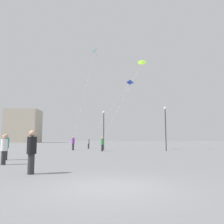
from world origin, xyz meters
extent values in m
plane|color=slate|center=(0.00, 0.00, 0.00)|extent=(300.00, 300.00, 0.00)
cylinder|color=#2D2D33|center=(-7.46, 8.89, 0.42)|extent=(0.27, 0.27, 0.83)
cylinder|color=teal|center=(-7.46, 8.89, 1.20)|extent=(0.40, 0.40, 0.72)
sphere|color=tan|center=(-7.46, 8.89, 1.69)|extent=(0.27, 0.27, 0.27)
cylinder|color=#2D2D33|center=(-3.64, 27.38, 0.37)|extent=(0.24, 0.24, 0.75)
cylinder|color=gray|center=(-3.64, 27.38, 1.07)|extent=(0.36, 0.36, 0.65)
sphere|color=tan|center=(-3.64, 27.38, 1.52)|extent=(0.24, 0.24, 0.24)
cylinder|color=#2D2D33|center=(-5.21, 22.92, 0.41)|extent=(0.27, 0.27, 0.82)
cylinder|color=purple|center=(-5.21, 22.92, 1.18)|extent=(0.39, 0.39, 0.72)
sphere|color=tan|center=(-5.21, 22.92, 1.67)|extent=(0.27, 0.27, 0.27)
cylinder|color=#2D2D33|center=(-1.20, 20.21, 0.39)|extent=(0.26, 0.26, 0.78)
cylinder|color=#388C47|center=(-1.20, 20.21, 1.12)|extent=(0.37, 0.37, 0.68)
sphere|color=tan|center=(-1.20, 20.21, 1.59)|extent=(0.26, 0.26, 0.26)
cylinder|color=#2D2D33|center=(-6.19, 6.01, 0.39)|extent=(0.26, 0.26, 0.78)
cylinder|color=white|center=(-6.19, 6.01, 1.12)|extent=(0.37, 0.37, 0.68)
sphere|color=tan|center=(-6.19, 6.01, 1.59)|extent=(0.26, 0.26, 0.26)
cylinder|color=#2D2D33|center=(-3.34, 2.57, 0.42)|extent=(0.27, 0.27, 0.84)
cylinder|color=black|center=(-3.34, 2.57, 1.21)|extent=(0.40, 0.40, 0.73)
sphere|color=tan|center=(-3.34, 2.57, 1.71)|extent=(0.27, 0.27, 0.27)
pyramid|color=#1EB2C6|center=(-2.51, 22.98, 13.79)|extent=(0.90, 1.17, 0.51)
sphere|color=#1EB2C6|center=(-2.39, 23.08, 13.56)|extent=(0.10, 0.10, 0.10)
sphere|color=#1EB2C6|center=(-2.28, 23.17, 13.35)|extent=(0.10, 0.10, 0.10)
sphere|color=#1EB2C6|center=(-2.18, 23.27, 13.14)|extent=(0.10, 0.10, 0.10)
cylinder|color=silver|center=(-3.85, 22.96, 7.53)|extent=(2.74, 0.08, 12.47)
pyramid|color=blue|center=(2.86, 28.30, 10.56)|extent=(0.96, 0.52, 0.55)
sphere|color=blue|center=(2.84, 28.13, 10.34)|extent=(0.10, 0.10, 0.10)
sphere|color=blue|center=(2.82, 27.99, 10.13)|extent=(0.10, 0.10, 0.10)
sphere|color=blue|center=(2.80, 27.86, 9.92)|extent=(0.10, 0.10, 0.10)
cylinder|color=silver|center=(-0.39, 27.82, 5.92)|extent=(6.52, 0.91, 9.26)
cone|color=#8CD12D|center=(4.22, 23.58, 12.34)|extent=(1.31, 1.05, 1.00)
sphere|color=#8CD12D|center=(4.09, 23.62, 12.13)|extent=(0.10, 0.10, 0.10)
sphere|color=#8CD12D|center=(3.95, 23.65, 11.92)|extent=(0.10, 0.10, 0.10)
sphere|color=#8CD12D|center=(3.82, 23.69, 11.71)|extent=(0.10, 0.10, 0.10)
cylinder|color=silver|center=(1.51, 21.90, 6.82)|extent=(5.44, 3.39, 11.05)
cube|color=#B2A893|center=(-37.00, 84.81, 6.72)|extent=(12.99, 9.95, 13.45)
cylinder|color=#2D2D30|center=(6.61, 20.60, 2.57)|extent=(0.12, 0.12, 5.14)
sphere|color=#EAE5C6|center=(6.61, 20.60, 5.29)|extent=(0.36, 0.36, 0.36)
cylinder|color=#2D2D30|center=(-1.15, 23.07, 2.46)|extent=(0.12, 0.12, 4.92)
sphere|color=#EAE5C6|center=(-1.15, 23.07, 5.07)|extent=(0.36, 0.36, 0.36)
camera|label=1|loc=(0.13, -7.01, 1.47)|focal=35.82mm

